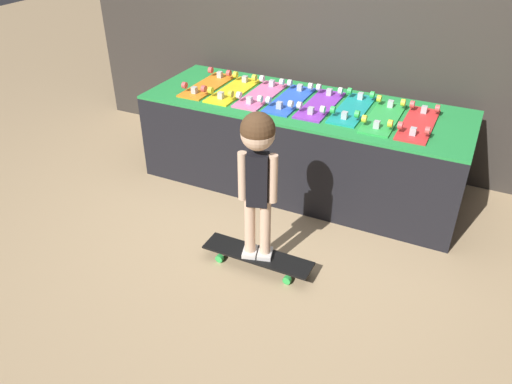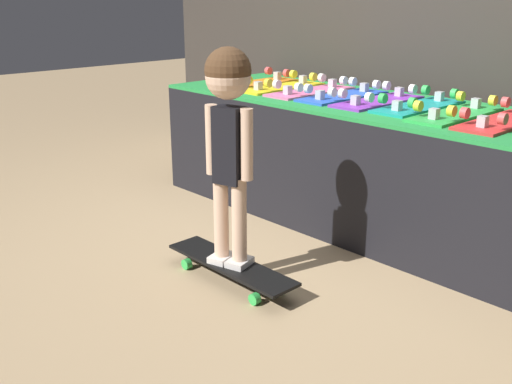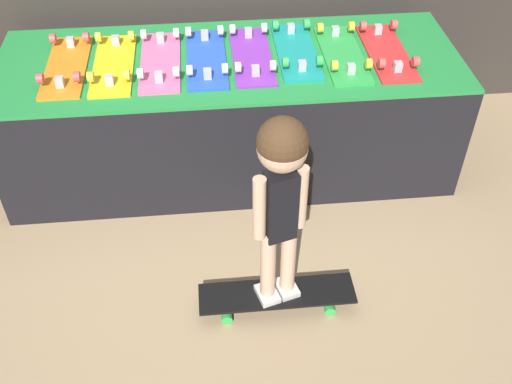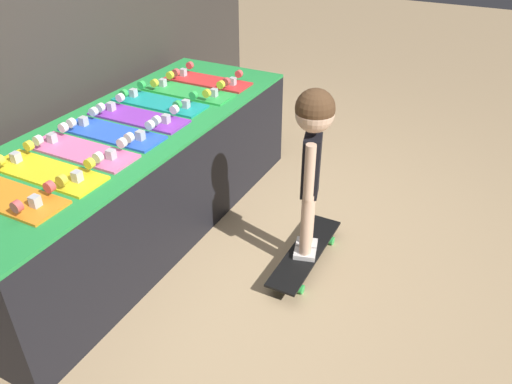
{
  "view_description": "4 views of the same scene",
  "coord_description": "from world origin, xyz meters",
  "px_view_note": "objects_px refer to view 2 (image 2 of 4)",
  "views": [
    {
      "loc": [
        1.23,
        -2.83,
        2.16
      ],
      "look_at": [
        -0.02,
        -0.26,
        0.37
      ],
      "focal_mm": 35.0,
      "sensor_mm": 36.0,
      "label": 1
    },
    {
      "loc": [
        2.07,
        -2.22,
        1.3
      ],
      "look_at": [
        0.01,
        -0.26,
        0.35
      ],
      "focal_mm": 42.0,
      "sensor_mm": 36.0,
      "label": 2
    },
    {
      "loc": [
        -0.14,
        -2.3,
        2.33
      ],
      "look_at": [
        0.07,
        -0.17,
        0.39
      ],
      "focal_mm": 42.0,
      "sensor_mm": 36.0,
      "label": 3
    },
    {
      "loc": [
        -2.03,
        -1.33,
        1.94
      ],
      "look_at": [
        0.14,
        -0.22,
        0.4
      ],
      "focal_mm": 35.0,
      "sensor_mm": 36.0,
      "label": 4
    }
  ],
  "objects_px": {
    "skateboard_pink_on_rack": "(311,90)",
    "skateboard_teal_on_rack": "(419,105)",
    "child": "(229,117)",
    "skateboard_green_on_rack": "(456,113)",
    "skateboard_purple_on_rack": "(378,100)",
    "skateboard_on_floor": "(231,266)",
    "skateboard_orange_on_rack": "(256,82)",
    "skateboard_blue_on_rack": "(343,95)",
    "skateboard_yellow_on_rack": "(281,86)",
    "skateboard_red_on_rack": "(503,120)"
  },
  "relations": [
    {
      "from": "skateboard_pink_on_rack",
      "to": "skateboard_teal_on_rack",
      "type": "distance_m",
      "value": 0.73
    },
    {
      "from": "skateboard_teal_on_rack",
      "to": "child",
      "type": "xyz_separation_m",
      "value": [
        -0.23,
        -1.14,
        0.06
      ]
    },
    {
      "from": "skateboard_teal_on_rack",
      "to": "skateboard_green_on_rack",
      "type": "bearing_deg",
      "value": -12.95
    },
    {
      "from": "skateboard_purple_on_rack",
      "to": "child",
      "type": "xyz_separation_m",
      "value": [
        0.01,
        -1.12,
        0.06
      ]
    },
    {
      "from": "skateboard_pink_on_rack",
      "to": "skateboard_on_floor",
      "type": "distance_m",
      "value": 1.38
    },
    {
      "from": "skateboard_purple_on_rack",
      "to": "skateboard_teal_on_rack",
      "type": "relative_size",
      "value": 1.0
    },
    {
      "from": "skateboard_orange_on_rack",
      "to": "child",
      "type": "distance_m",
      "value": 1.48
    },
    {
      "from": "skateboard_orange_on_rack",
      "to": "child",
      "type": "bearing_deg",
      "value": -48.12
    },
    {
      "from": "skateboard_purple_on_rack",
      "to": "skateboard_blue_on_rack",
      "type": "bearing_deg",
      "value": -178.53
    },
    {
      "from": "skateboard_purple_on_rack",
      "to": "skateboard_teal_on_rack",
      "type": "height_order",
      "value": "same"
    },
    {
      "from": "skateboard_yellow_on_rack",
      "to": "skateboard_red_on_rack",
      "type": "bearing_deg",
      "value": -0.53
    },
    {
      "from": "skateboard_yellow_on_rack",
      "to": "skateboard_red_on_rack",
      "type": "height_order",
      "value": "same"
    },
    {
      "from": "skateboard_pink_on_rack",
      "to": "skateboard_red_on_rack",
      "type": "bearing_deg",
      "value": -0.96
    },
    {
      "from": "skateboard_blue_on_rack",
      "to": "skateboard_green_on_rack",
      "type": "height_order",
      "value": "same"
    },
    {
      "from": "skateboard_pink_on_rack",
      "to": "skateboard_blue_on_rack",
      "type": "height_order",
      "value": "same"
    },
    {
      "from": "skateboard_on_floor",
      "to": "skateboard_teal_on_rack",
      "type": "bearing_deg",
      "value": 78.51
    },
    {
      "from": "skateboard_blue_on_rack",
      "to": "skateboard_on_floor",
      "type": "bearing_deg",
      "value": -76.99
    },
    {
      "from": "skateboard_orange_on_rack",
      "to": "skateboard_pink_on_rack",
      "type": "height_order",
      "value": "same"
    },
    {
      "from": "skateboard_teal_on_rack",
      "to": "skateboard_on_floor",
      "type": "distance_m",
      "value": 1.33
    },
    {
      "from": "skateboard_green_on_rack",
      "to": "skateboard_on_floor",
      "type": "relative_size",
      "value": 0.85
    },
    {
      "from": "skateboard_yellow_on_rack",
      "to": "child",
      "type": "distance_m",
      "value": 1.33
    },
    {
      "from": "skateboard_blue_on_rack",
      "to": "skateboard_teal_on_rack",
      "type": "relative_size",
      "value": 1.0
    },
    {
      "from": "skateboard_pink_on_rack",
      "to": "skateboard_on_floor",
      "type": "height_order",
      "value": "skateboard_pink_on_rack"
    },
    {
      "from": "skateboard_pink_on_rack",
      "to": "skateboard_blue_on_rack",
      "type": "xyz_separation_m",
      "value": [
        0.24,
        0.01,
        0.0
      ]
    },
    {
      "from": "skateboard_yellow_on_rack",
      "to": "skateboard_purple_on_rack",
      "type": "distance_m",
      "value": 0.73
    },
    {
      "from": "skateboard_orange_on_rack",
      "to": "child",
      "type": "height_order",
      "value": "child"
    },
    {
      "from": "skateboard_orange_on_rack",
      "to": "skateboard_pink_on_rack",
      "type": "distance_m",
      "value": 0.49
    },
    {
      "from": "skateboard_orange_on_rack",
      "to": "skateboard_red_on_rack",
      "type": "height_order",
      "value": "same"
    },
    {
      "from": "skateboard_yellow_on_rack",
      "to": "skateboard_teal_on_rack",
      "type": "bearing_deg",
      "value": 2.65
    },
    {
      "from": "skateboard_pink_on_rack",
      "to": "child",
      "type": "distance_m",
      "value": 1.21
    },
    {
      "from": "skateboard_blue_on_rack",
      "to": "child",
      "type": "bearing_deg",
      "value": -76.99
    },
    {
      "from": "skateboard_blue_on_rack",
      "to": "skateboard_purple_on_rack",
      "type": "height_order",
      "value": "same"
    },
    {
      "from": "skateboard_green_on_rack",
      "to": "child",
      "type": "distance_m",
      "value": 1.19
    },
    {
      "from": "child",
      "to": "skateboard_on_floor",
      "type": "bearing_deg",
      "value": 81.22
    },
    {
      "from": "skateboard_green_on_rack",
      "to": "skateboard_pink_on_rack",
      "type": "bearing_deg",
      "value": 178.95
    },
    {
      "from": "skateboard_pink_on_rack",
      "to": "skateboard_purple_on_rack",
      "type": "xyz_separation_m",
      "value": [
        0.49,
        0.01,
        0.0
      ]
    },
    {
      "from": "skateboard_blue_on_rack",
      "to": "skateboard_red_on_rack",
      "type": "distance_m",
      "value": 0.98
    },
    {
      "from": "skateboard_purple_on_rack",
      "to": "skateboard_on_floor",
      "type": "xyz_separation_m",
      "value": [
        0.01,
        -1.12,
        -0.65
      ]
    },
    {
      "from": "skateboard_blue_on_rack",
      "to": "skateboard_purple_on_rack",
      "type": "distance_m",
      "value": 0.24
    },
    {
      "from": "skateboard_teal_on_rack",
      "to": "child",
      "type": "bearing_deg",
      "value": -101.49
    },
    {
      "from": "skateboard_blue_on_rack",
      "to": "skateboard_red_on_rack",
      "type": "relative_size",
      "value": 1.0
    },
    {
      "from": "skateboard_orange_on_rack",
      "to": "skateboard_blue_on_rack",
      "type": "relative_size",
      "value": 1.0
    },
    {
      "from": "skateboard_green_on_rack",
      "to": "skateboard_red_on_rack",
      "type": "distance_m",
      "value": 0.24
    },
    {
      "from": "skateboard_red_on_rack",
      "to": "skateboard_green_on_rack",
      "type": "bearing_deg",
      "value": 179.42
    },
    {
      "from": "skateboard_yellow_on_rack",
      "to": "skateboard_purple_on_rack",
      "type": "height_order",
      "value": "same"
    },
    {
      "from": "skateboard_green_on_rack",
      "to": "skateboard_yellow_on_rack",
      "type": "bearing_deg",
      "value": 179.48
    },
    {
      "from": "skateboard_teal_on_rack",
      "to": "skateboard_green_on_rack",
      "type": "height_order",
      "value": "same"
    },
    {
      "from": "skateboard_red_on_rack",
      "to": "skateboard_blue_on_rack",
      "type": "bearing_deg",
      "value": 178.41
    },
    {
      "from": "skateboard_yellow_on_rack",
      "to": "skateboard_pink_on_rack",
      "type": "relative_size",
      "value": 1.0
    },
    {
      "from": "skateboard_yellow_on_rack",
      "to": "child",
      "type": "xyz_separation_m",
      "value": [
        0.75,
        -1.1,
        0.06
      ]
    }
  ]
}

